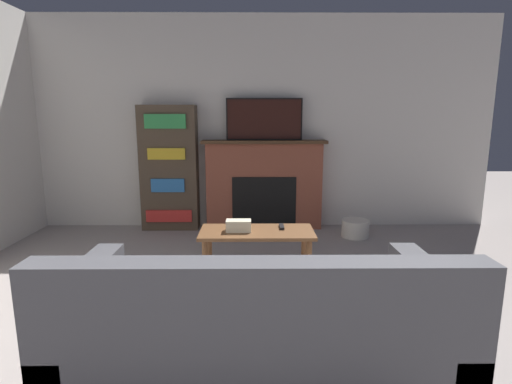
{
  "coord_description": "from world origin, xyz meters",
  "views": [
    {
      "loc": [
        0.08,
        -1.36,
        1.47
      ],
      "look_at": [
        0.11,
        2.34,
        0.75
      ],
      "focal_mm": 28.0,
      "sensor_mm": 36.0,
      "label": 1
    }
  ],
  "objects_px": {
    "fireplace": "(264,184)",
    "storage_basket": "(355,228)",
    "coffee_table": "(257,238)",
    "tv": "(264,119)",
    "couch": "(257,341)",
    "bookshelf": "(169,168)"
  },
  "relations": [
    {
      "from": "couch",
      "to": "storage_basket",
      "type": "bearing_deg",
      "value": 65.97
    },
    {
      "from": "fireplace",
      "to": "couch",
      "type": "height_order",
      "value": "fireplace"
    },
    {
      "from": "fireplace",
      "to": "coffee_table",
      "type": "height_order",
      "value": "fireplace"
    },
    {
      "from": "tv",
      "to": "storage_basket",
      "type": "height_order",
      "value": "tv"
    },
    {
      "from": "couch",
      "to": "bookshelf",
      "type": "distance_m",
      "value": 3.38
    },
    {
      "from": "tv",
      "to": "bookshelf",
      "type": "height_order",
      "value": "tv"
    },
    {
      "from": "storage_basket",
      "to": "bookshelf",
      "type": "bearing_deg",
      "value": 170.22
    },
    {
      "from": "fireplace",
      "to": "coffee_table",
      "type": "relative_size",
      "value": 1.57
    },
    {
      "from": "couch",
      "to": "coffee_table",
      "type": "distance_m",
      "value": 1.49
    },
    {
      "from": "fireplace",
      "to": "tv",
      "type": "bearing_deg",
      "value": -90.0
    },
    {
      "from": "couch",
      "to": "storage_basket",
      "type": "height_order",
      "value": "couch"
    },
    {
      "from": "fireplace",
      "to": "storage_basket",
      "type": "distance_m",
      "value": 1.27
    },
    {
      "from": "couch",
      "to": "bookshelf",
      "type": "relative_size",
      "value": 1.26
    },
    {
      "from": "fireplace",
      "to": "coffee_table",
      "type": "bearing_deg",
      "value": -93.71
    },
    {
      "from": "fireplace",
      "to": "bookshelf",
      "type": "relative_size",
      "value": 1.0
    },
    {
      "from": "tv",
      "to": "couch",
      "type": "relative_size",
      "value": 0.48
    },
    {
      "from": "coffee_table",
      "to": "storage_basket",
      "type": "bearing_deg",
      "value": 46.33
    },
    {
      "from": "fireplace",
      "to": "couch",
      "type": "distance_m",
      "value": 3.2
    },
    {
      "from": "fireplace",
      "to": "couch",
      "type": "relative_size",
      "value": 0.79
    },
    {
      "from": "bookshelf",
      "to": "coffee_table",
      "type": "bearing_deg",
      "value": -56.57
    },
    {
      "from": "coffee_table",
      "to": "tv",
      "type": "bearing_deg",
      "value": 86.25
    },
    {
      "from": "couch",
      "to": "bookshelf",
      "type": "bearing_deg",
      "value": 109.0
    }
  ]
}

